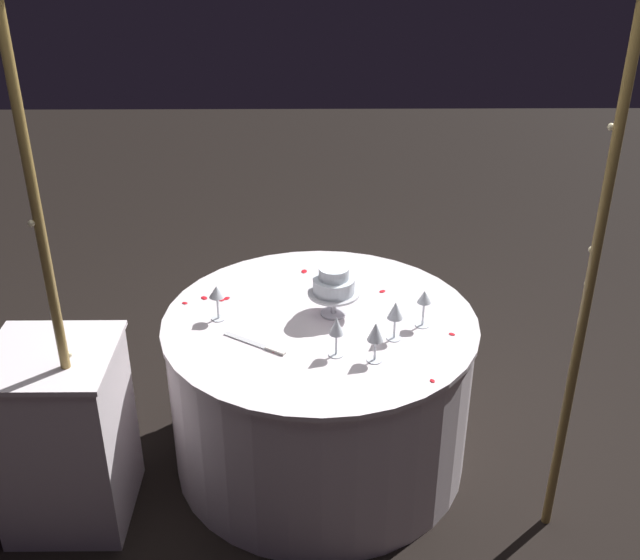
# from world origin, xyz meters

# --- Properties ---
(ground_plane) EXTENTS (12.00, 12.00, 0.00)m
(ground_plane) POSITION_xyz_m (0.00, 0.00, 0.00)
(ground_plane) COLOR black
(decorative_arch) EXTENTS (1.93, 0.06, 2.10)m
(decorative_arch) POSITION_xyz_m (-0.00, 0.43, 1.36)
(decorative_arch) COLOR olive
(decorative_arch) RESTS_ON ground
(main_table) EXTENTS (1.33, 1.33, 0.73)m
(main_table) POSITION_xyz_m (0.00, 0.00, 0.37)
(main_table) COLOR white
(main_table) RESTS_ON ground
(side_table) EXTENTS (0.49, 0.49, 0.78)m
(side_table) POSITION_xyz_m (1.03, 0.34, 0.39)
(side_table) COLOR white
(side_table) RESTS_ON ground
(tiered_cake) EXTENTS (0.22, 0.22, 0.22)m
(tiered_cake) POSITION_xyz_m (-0.06, -0.04, 0.87)
(tiered_cake) COLOR silver
(tiered_cake) RESTS_ON main_table
(wine_glass_0) EXTENTS (0.06, 0.06, 0.17)m
(wine_glass_0) POSITION_xyz_m (-0.06, 0.27, 0.85)
(wine_glass_0) COLOR silver
(wine_glass_0) RESTS_ON main_table
(wine_glass_1) EXTENTS (0.06, 0.06, 0.17)m
(wine_glass_1) POSITION_xyz_m (-0.21, 0.31, 0.85)
(wine_glass_1) COLOR silver
(wine_glass_1) RESTS_ON main_table
(wine_glass_2) EXTENTS (0.06, 0.06, 0.16)m
(wine_glass_2) POSITION_xyz_m (-0.42, 0.05, 0.85)
(wine_glass_2) COLOR silver
(wine_glass_2) RESTS_ON main_table
(wine_glass_3) EXTENTS (0.06, 0.06, 0.17)m
(wine_glass_3) POSITION_xyz_m (-0.30, 0.16, 0.85)
(wine_glass_3) COLOR silver
(wine_glass_3) RESTS_ON main_table
(wine_glass_4) EXTENTS (0.07, 0.07, 0.16)m
(wine_glass_4) POSITION_xyz_m (0.43, -0.01, 0.85)
(wine_glass_4) COLOR silver
(wine_glass_4) RESTS_ON main_table
(cake_knife) EXTENTS (0.26, 0.18, 0.01)m
(cake_knife) POSITION_xyz_m (0.25, 0.20, 0.73)
(cake_knife) COLOR silver
(cake_knife) RESTS_ON main_table
(rose_petal_0) EXTENTS (0.04, 0.04, 0.00)m
(rose_petal_0) POSITION_xyz_m (0.51, -0.19, 0.73)
(rose_petal_0) COLOR red
(rose_petal_0) RESTS_ON main_table
(rose_petal_1) EXTENTS (0.04, 0.04, 0.00)m
(rose_petal_1) POSITION_xyz_m (-0.07, -0.20, 0.73)
(rose_petal_1) COLOR red
(rose_petal_1) RESTS_ON main_table
(rose_petal_2) EXTENTS (0.02, 0.03, 0.00)m
(rose_petal_2) POSITION_xyz_m (-0.41, 0.45, 0.73)
(rose_petal_2) COLOR red
(rose_petal_2) RESTS_ON main_table
(rose_petal_3) EXTENTS (0.04, 0.04, 0.00)m
(rose_petal_3) POSITION_xyz_m (0.43, -0.17, 0.73)
(rose_petal_3) COLOR red
(rose_petal_3) RESTS_ON main_table
(rose_petal_4) EXTENTS (0.03, 0.04, 0.00)m
(rose_petal_4) POSITION_xyz_m (0.07, -0.44, 0.73)
(rose_petal_4) COLOR red
(rose_petal_4) RESTS_ON main_table
(rose_petal_5) EXTENTS (0.03, 0.04, 0.00)m
(rose_petal_5) POSITION_xyz_m (0.18, 0.24, 0.73)
(rose_petal_5) COLOR red
(rose_petal_5) RESTS_ON main_table
(rose_petal_6) EXTENTS (0.03, 0.03, 0.00)m
(rose_petal_6) POSITION_xyz_m (-0.54, 0.13, 0.73)
(rose_petal_6) COLOR red
(rose_petal_6) RESTS_ON main_table
(rose_petal_7) EXTENTS (0.03, 0.03, 0.00)m
(rose_petal_7) POSITION_xyz_m (0.59, -0.14, 0.73)
(rose_petal_7) COLOR red
(rose_petal_7) RESTS_ON main_table
(rose_petal_8) EXTENTS (0.04, 0.04, 0.00)m
(rose_petal_8) POSITION_xyz_m (-0.28, -0.24, 0.73)
(rose_petal_8) COLOR red
(rose_petal_8) RESTS_ON main_table
(rose_petal_9) EXTENTS (0.04, 0.04, 0.00)m
(rose_petal_9) POSITION_xyz_m (0.41, -0.18, 0.73)
(rose_petal_9) COLOR red
(rose_petal_9) RESTS_ON main_table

